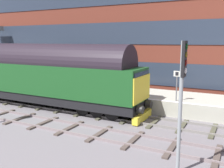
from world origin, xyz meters
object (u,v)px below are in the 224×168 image
signal_post_mid (182,89)px  waiting_passenger (105,76)px  platform_number_sign (177,81)px  diesel_locomotive (30,73)px

signal_post_mid → waiting_passenger: 12.44m
signal_post_mid → platform_number_sign: signal_post_mid is taller
diesel_locomotive → platform_number_sign: bearing=-79.4°
diesel_locomotive → signal_post_mid: bearing=-112.8°
waiting_passenger → diesel_locomotive: bearing=14.9°
signal_post_mid → diesel_locomotive: bearing=67.2°
diesel_locomotive → waiting_passenger: diesel_locomotive is taller
diesel_locomotive → signal_post_mid: 13.71m
diesel_locomotive → platform_number_sign: (2.00, -10.73, -0.16)m
signal_post_mid → waiting_passenger: size_ratio=2.99×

